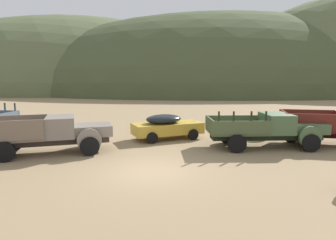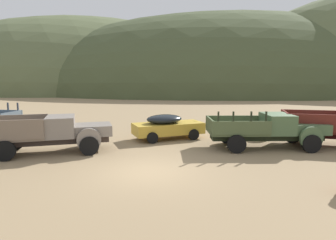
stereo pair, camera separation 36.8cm
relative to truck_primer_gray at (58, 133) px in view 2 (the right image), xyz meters
The scene contains 7 objects.
ground_plane 5.96m from the truck_primer_gray, 36.54° to the right, with size 300.00×300.00×0.00m, color #937A56.
hill_far_left 80.25m from the truck_primer_gray, 101.56° to the left, with size 100.22×76.62×41.78m, color #56603D.
hill_center 72.66m from the truck_primer_gray, 67.45° to the left, with size 119.19×72.73×40.75m, color #424C2D.
truck_primer_gray is the anchor object (origin of this frame).
car_faded_yellow 6.75m from the truck_primer_gray, 26.29° to the left, with size 4.88×3.02×1.57m.
truck_weathered_green 11.65m from the truck_primer_gray, ahead, with size 6.45×2.75×2.16m.
bush_lone_scrub 11.99m from the truck_primer_gray, 12.15° to the left, with size 1.17×1.12×1.16m.
Camera 2 is at (0.11, -11.91, 3.93)m, focal length 31.67 mm.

